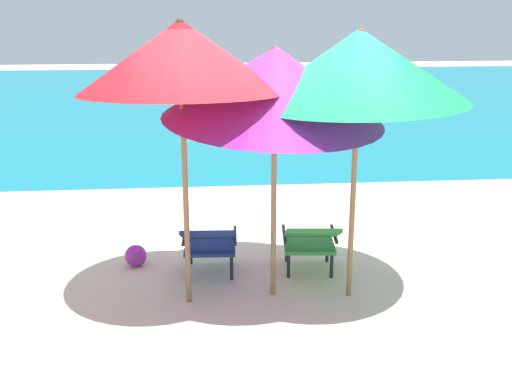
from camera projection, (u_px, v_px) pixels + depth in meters
The scene contains 9 objects.
ground_plane at pixel (237, 177), 10.14m from camera, with size 40.00×40.00×0.00m, color beige.
ocean_band at pixel (219, 100), 18.20m from camera, with size 40.00×18.00×0.01m, color teal.
swim_buoy at pixel (214, 129), 13.50m from camera, with size 0.18×0.18×1.60m, color yellow.
lounge_chair_left at pixel (209, 241), 6.27m from camera, with size 0.58×0.90×0.68m.
lounge_chair_right at pixel (310, 240), 6.33m from camera, with size 0.61×0.92×0.68m.
beach_umbrella_left at pixel (181, 57), 5.24m from camera, with size 1.79×1.82×2.62m.
beach_umbrella_center at pixel (275, 84), 5.46m from camera, with size 2.68×2.70×2.44m.
beach_umbrella_right at pixel (359, 67), 5.39m from camera, with size 2.49×2.48×2.53m.
beach_ball at pixel (136, 256), 6.66m from camera, with size 0.23×0.23×0.23m, color purple.
Camera 1 is at (-0.58, -5.76, 2.70)m, focal length 43.79 mm.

